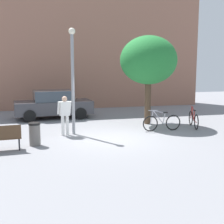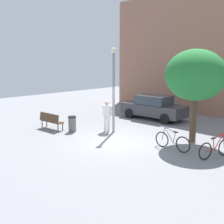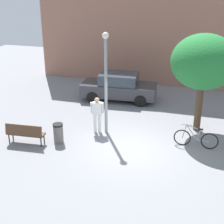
{
  "view_description": "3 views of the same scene",
  "coord_description": "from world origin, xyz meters",
  "px_view_note": "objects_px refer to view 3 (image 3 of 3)",
  "views": [
    {
      "loc": [
        -2.96,
        -12.02,
        3.02
      ],
      "look_at": [
        0.12,
        0.53,
        1.0
      ],
      "focal_mm": 49.93,
      "sensor_mm": 36.0,
      "label": 1
    },
    {
      "loc": [
        9.62,
        -9.69,
        4.09
      ],
      "look_at": [
        -0.1,
        -0.27,
        1.48
      ],
      "focal_mm": 47.42,
      "sensor_mm": 36.0,
      "label": 2
    },
    {
      "loc": [
        2.64,
        -11.42,
        6.47
      ],
      "look_at": [
        -0.82,
        0.02,
        1.51
      ],
      "focal_mm": 51.72,
      "sensor_mm": 36.0,
      "label": 3
    }
  ],
  "objects_px": {
    "person_by_lamppost": "(97,113)",
    "parked_car_charcoal": "(119,87)",
    "park_bench": "(25,132)",
    "bicycle_silver": "(196,139)",
    "lamppost": "(106,77)",
    "plaza_tree": "(204,62)",
    "trash_bin": "(58,133)"
  },
  "relations": [
    {
      "from": "lamppost",
      "to": "person_by_lamppost",
      "type": "height_order",
      "value": "lamppost"
    },
    {
      "from": "plaza_tree",
      "to": "parked_car_charcoal",
      "type": "distance_m",
      "value": 5.81
    },
    {
      "from": "plaza_tree",
      "to": "park_bench",
      "type": "bearing_deg",
      "value": -152.4
    },
    {
      "from": "bicycle_silver",
      "to": "trash_bin",
      "type": "relative_size",
      "value": 2.1
    },
    {
      "from": "park_bench",
      "to": "bicycle_silver",
      "type": "distance_m",
      "value": 7.06
    },
    {
      "from": "park_bench",
      "to": "plaza_tree",
      "type": "height_order",
      "value": "plaza_tree"
    },
    {
      "from": "lamppost",
      "to": "plaza_tree",
      "type": "distance_m",
      "value": 4.21
    },
    {
      "from": "person_by_lamppost",
      "to": "parked_car_charcoal",
      "type": "relative_size",
      "value": 0.39
    },
    {
      "from": "lamppost",
      "to": "person_by_lamppost",
      "type": "relative_size",
      "value": 2.68
    },
    {
      "from": "park_bench",
      "to": "parked_car_charcoal",
      "type": "xyz_separation_m",
      "value": [
        2.28,
        6.32,
        0.23
      ]
    },
    {
      "from": "park_bench",
      "to": "trash_bin",
      "type": "relative_size",
      "value": 1.89
    },
    {
      "from": "lamppost",
      "to": "plaza_tree",
      "type": "relative_size",
      "value": 1.02
    },
    {
      "from": "person_by_lamppost",
      "to": "park_bench",
      "type": "bearing_deg",
      "value": -141.95
    },
    {
      "from": "person_by_lamppost",
      "to": "parked_car_charcoal",
      "type": "xyz_separation_m",
      "value": [
        -0.23,
        4.37,
        -0.19
      ]
    },
    {
      "from": "plaza_tree",
      "to": "bicycle_silver",
      "type": "bearing_deg",
      "value": -88.81
    },
    {
      "from": "person_by_lamppost",
      "to": "plaza_tree",
      "type": "xyz_separation_m",
      "value": [
        4.29,
        1.59,
        2.2
      ]
    },
    {
      "from": "park_bench",
      "to": "bicycle_silver",
      "type": "relative_size",
      "value": 0.9
    },
    {
      "from": "bicycle_silver",
      "to": "plaza_tree",
      "type": "bearing_deg",
      "value": 91.19
    },
    {
      "from": "park_bench",
      "to": "plaza_tree",
      "type": "xyz_separation_m",
      "value": [
        6.79,
        3.55,
        2.62
      ]
    },
    {
      "from": "park_bench",
      "to": "bicycle_silver",
      "type": "height_order",
      "value": "bicycle_silver"
    },
    {
      "from": "person_by_lamppost",
      "to": "trash_bin",
      "type": "height_order",
      "value": "person_by_lamppost"
    },
    {
      "from": "lamppost",
      "to": "bicycle_silver",
      "type": "relative_size",
      "value": 2.47
    },
    {
      "from": "trash_bin",
      "to": "parked_car_charcoal",
      "type": "bearing_deg",
      "value": 79.98
    },
    {
      "from": "plaza_tree",
      "to": "bicycle_silver",
      "type": "distance_m",
      "value": 3.28
    },
    {
      "from": "person_by_lamppost",
      "to": "park_bench",
      "type": "distance_m",
      "value": 3.21
    },
    {
      "from": "plaza_tree",
      "to": "trash_bin",
      "type": "relative_size",
      "value": 5.08
    },
    {
      "from": "plaza_tree",
      "to": "parked_car_charcoal",
      "type": "height_order",
      "value": "plaza_tree"
    },
    {
      "from": "parked_car_charcoal",
      "to": "trash_bin",
      "type": "relative_size",
      "value": 5.02
    },
    {
      "from": "lamppost",
      "to": "park_bench",
      "type": "relative_size",
      "value": 2.74
    },
    {
      "from": "park_bench",
      "to": "bicycle_silver",
      "type": "xyz_separation_m",
      "value": [
        6.83,
        1.81,
        -0.16
      ]
    },
    {
      "from": "lamppost",
      "to": "person_by_lamppost",
      "type": "xyz_separation_m",
      "value": [
        -0.38,
        -0.12,
        -1.65
      ]
    },
    {
      "from": "lamppost",
      "to": "trash_bin",
      "type": "distance_m",
      "value": 3.13
    }
  ]
}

